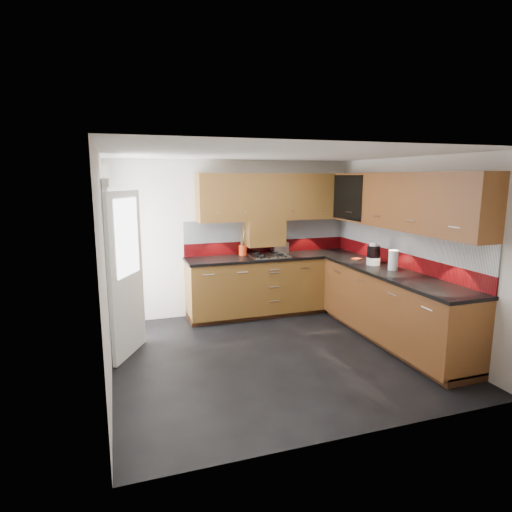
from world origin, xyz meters
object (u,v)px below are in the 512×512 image
object	(u,v)px
gas_hob	(268,255)
toaster	(279,248)
food_processor	(374,255)
utensil_pot	(243,249)

from	to	relation	value
gas_hob	toaster	size ratio (longest dim) A/B	2.13
gas_hob	food_processor	bearing A→B (deg)	-42.86
toaster	gas_hob	bearing A→B (deg)	-144.82
toaster	food_processor	size ratio (longest dim) A/B	0.88
gas_hob	utensil_pot	size ratio (longest dim) A/B	1.30
toaster	food_processor	xyz separation A→B (m)	(0.91, -1.26, 0.05)
utensil_pot	toaster	size ratio (longest dim) A/B	1.64
utensil_pot	toaster	xyz separation A→B (m)	(0.61, -0.03, -0.01)
food_processor	utensil_pot	bearing A→B (deg)	139.59
utensil_pot	food_processor	world-z (taller)	utensil_pot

